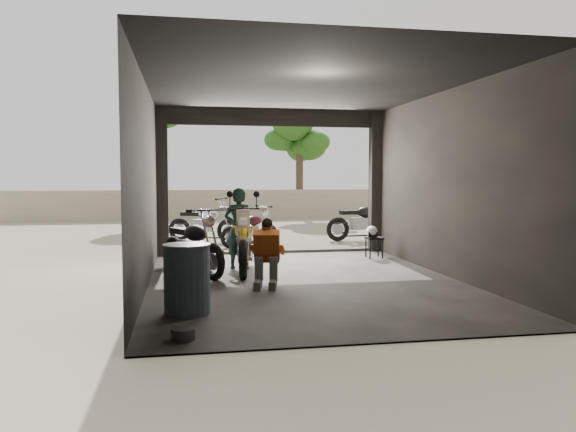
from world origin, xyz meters
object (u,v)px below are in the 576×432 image
object	(u,v)px
outside_bike_c	(362,218)
mechanic	(266,255)
rider	(239,229)
stool	(374,241)
outside_bike_b	(250,226)
sign_post	(412,192)
main_bike	(244,239)
oil_drum	(187,280)
helmet	(372,231)
left_bike	(192,241)
outside_bike_a	(203,220)

from	to	relation	value
outside_bike_c	mechanic	size ratio (longest dim) A/B	1.74
outside_bike_c	rider	bearing A→B (deg)	131.33
mechanic	stool	bearing A→B (deg)	58.28
mechanic	stool	distance (m)	3.81
outside_bike_b	stool	size ratio (longest dim) A/B	3.26
rider	sign_post	world-z (taller)	sign_post
sign_post	outside_bike_c	bearing A→B (deg)	72.23
main_bike	oil_drum	distance (m)	3.13
outside_bike_c	oil_drum	bearing A→B (deg)	141.06
outside_bike_b	rider	world-z (taller)	rider
main_bike	outside_bike_b	xyz separation A→B (m)	(0.54, 3.78, -0.11)
helmet	outside_bike_c	bearing A→B (deg)	95.65
main_bike	outside_bike_c	bearing A→B (deg)	58.44
left_bike	rider	distance (m)	0.98
left_bike	rider	bearing A→B (deg)	-2.33
outside_bike_c	sign_post	bearing A→B (deg)	174.30
left_bike	outside_bike_a	size ratio (longest dim) A/B	1.01
left_bike	outside_bike_a	bearing A→B (deg)	57.28
helmet	sign_post	bearing A→B (deg)	23.80
left_bike	helmet	bearing A→B (deg)	-8.84
outside_bike_a	main_bike	bearing A→B (deg)	-148.15
stool	oil_drum	size ratio (longest dim) A/B	0.52
left_bike	oil_drum	bearing A→B (deg)	-120.67
outside_bike_b	stool	distance (m)	3.46
stool	outside_bike_b	bearing A→B (deg)	132.56
outside_bike_c	oil_drum	world-z (taller)	outside_bike_c
outside_bike_a	outside_bike_c	world-z (taller)	outside_bike_c
sign_post	oil_drum	bearing A→B (deg)	-156.87
oil_drum	sign_post	xyz separation A→B (m)	(4.78, 4.30, 0.97)
outside_bike_c	left_bike	bearing A→B (deg)	128.18
outside_bike_c	stool	world-z (taller)	outside_bike_c
outside_bike_a	outside_bike_b	xyz separation A→B (m)	(1.10, -1.13, -0.09)
stool	helmet	distance (m)	0.20
outside_bike_a	mechanic	distance (m)	6.41
main_bike	oil_drum	bearing A→B (deg)	-101.67
outside_bike_b	rider	size ratio (longest dim) A/B	0.98
left_bike	outside_bike_b	bearing A→B (deg)	40.61
outside_bike_a	mechanic	world-z (taller)	outside_bike_a
rider	stool	size ratio (longest dim) A/B	3.34
helmet	oil_drum	distance (m)	5.74
stool	sign_post	size ratio (longest dim) A/B	0.21
sign_post	rider	bearing A→B (deg)	175.53
outside_bike_b	stool	xyz separation A→B (m)	(2.34, -2.54, -0.12)
left_bike	sign_post	world-z (taller)	sign_post
helmet	stool	bearing A→B (deg)	-29.98
stool	helmet	bearing A→B (deg)	129.61
left_bike	mechanic	world-z (taller)	left_bike
main_bike	oil_drum	size ratio (longest dim) A/B	2.09
outside_bike_a	sign_post	size ratio (longest dim) A/B	0.82
outside_bike_c	rider	distance (m)	5.61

